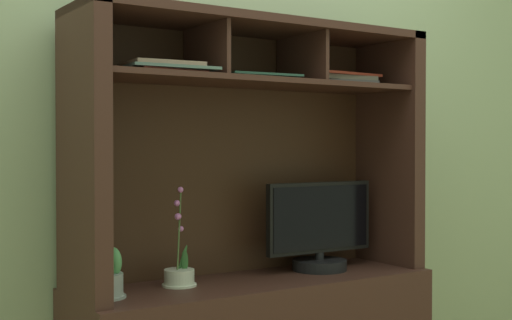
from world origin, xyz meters
The scene contains 8 objects.
back_wall centered at (0.00, 0.26, 1.40)m, with size 6.00×0.02×2.80m, color #99B085.
media_console centered at (0.00, 0.01, 0.46)m, with size 1.41×0.49×1.53m.
tv_monitor centered at (0.31, 0.01, 0.71)m, with size 0.50×0.22×0.36m.
potted_orchid centered at (-0.31, 0.03, 0.60)m, with size 0.13×0.13×0.36m.
potted_fern centered at (-0.61, -0.01, 0.63)m, with size 0.15×0.15×0.20m.
magazine_stack_left centered at (0.42, 0.05, 1.33)m, with size 0.34×0.28×0.05m.
magazine_stack_centre centered at (-0.40, -0.04, 1.33)m, with size 0.33×0.27×0.04m.
magazine_stack_right centered at (0.02, 0.03, 1.32)m, with size 0.31×0.26×0.02m.
Camera 1 is at (-1.45, -2.24, 1.06)m, focal length 49.41 mm.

